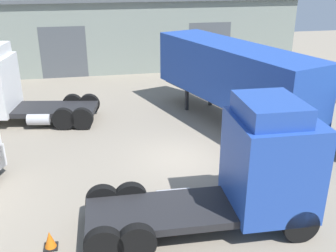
{
  "coord_description": "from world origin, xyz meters",
  "views": [
    {
      "loc": [
        -3.33,
        -14.37,
        7.58
      ],
      "look_at": [
        -0.59,
        -0.18,
        1.6
      ],
      "focal_mm": 42.0,
      "sensor_mm": 36.0,
      "label": 1
    }
  ],
  "objects_px": {
    "gravel_pile": "(325,80)",
    "traffic_cone": "(50,240)",
    "container_trailer_yellow": "(233,75)",
    "tractor_unit_blue": "(252,168)"
  },
  "relations": [
    {
      "from": "tractor_unit_blue",
      "to": "gravel_pile",
      "type": "xyz_separation_m",
      "value": [
        9.78,
        11.82,
        -1.07
      ]
    },
    {
      "from": "gravel_pile",
      "to": "traffic_cone",
      "type": "bearing_deg",
      "value": -142.97
    },
    {
      "from": "container_trailer_yellow",
      "to": "tractor_unit_blue",
      "type": "xyz_separation_m",
      "value": [
        -2.22,
        -7.97,
        -0.65
      ]
    },
    {
      "from": "gravel_pile",
      "to": "traffic_cone",
      "type": "distance_m",
      "value": 19.81
    },
    {
      "from": "gravel_pile",
      "to": "traffic_cone",
      "type": "relative_size",
      "value": 7.52
    },
    {
      "from": "tractor_unit_blue",
      "to": "gravel_pile",
      "type": "height_order",
      "value": "tractor_unit_blue"
    },
    {
      "from": "container_trailer_yellow",
      "to": "traffic_cone",
      "type": "xyz_separation_m",
      "value": [
        -8.24,
        -8.07,
        -2.3
      ]
    },
    {
      "from": "container_trailer_yellow",
      "to": "gravel_pile",
      "type": "xyz_separation_m",
      "value": [
        7.56,
        3.86,
        -1.72
      ]
    },
    {
      "from": "container_trailer_yellow",
      "to": "tractor_unit_blue",
      "type": "relative_size",
      "value": 1.49
    },
    {
      "from": "tractor_unit_blue",
      "to": "traffic_cone",
      "type": "relative_size",
      "value": 12.53
    }
  ]
}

